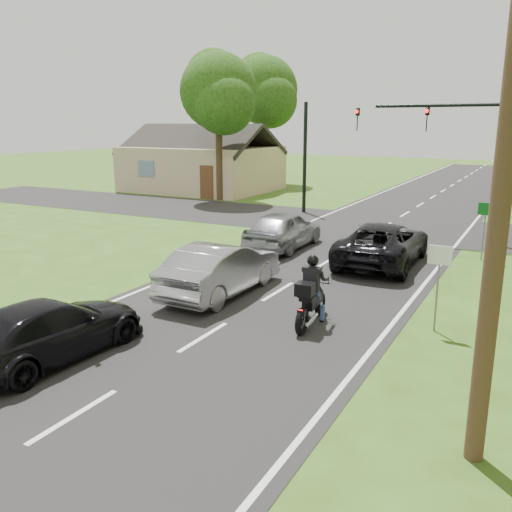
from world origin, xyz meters
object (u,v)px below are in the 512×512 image
at_px(silver_suv, 284,229).
at_px(utility_pole_near, 511,109).
at_px(motorcycle_rider, 311,298).
at_px(dark_suv, 383,243).
at_px(traffic_signal, 459,142).
at_px(dark_car_behind, 50,330).
at_px(silver_sedan, 221,269).
at_px(sign_white, 439,267).
at_px(sign_green, 485,217).

xyz_separation_m(silver_suv, utility_pole_near, (8.53, -11.28, 4.30)).
height_order(motorcycle_rider, dark_suv, motorcycle_rider).
bearing_deg(traffic_signal, dark_car_behind, -108.61).
bearing_deg(silver_sedan, silver_suv, -81.45).
distance_m(utility_pole_near, sign_white, 6.26).
distance_m(motorcycle_rider, sign_green, 9.57).
xyz_separation_m(motorcycle_rider, sign_white, (2.79, 1.05, 0.88)).
bearing_deg(sign_green, dark_car_behind, -117.84).
bearing_deg(silver_sedan, utility_pole_near, 146.36).
height_order(silver_sedan, sign_white, sign_white).
relative_size(dark_suv, dark_car_behind, 1.21).
relative_size(dark_suv, silver_sedan, 1.16).
bearing_deg(motorcycle_rider, sign_white, 16.28).
height_order(silver_suv, sign_green, sign_green).
relative_size(silver_sedan, silver_suv, 1.02).
xyz_separation_m(utility_pole_near, sign_white, (-1.50, 4.98, -3.49)).
height_order(silver_suv, dark_car_behind, silver_suv).
relative_size(motorcycle_rider, dark_suv, 0.39).
bearing_deg(silver_suv, dark_suv, 171.41).
relative_size(silver_sedan, sign_green, 2.17).
relative_size(motorcycle_rider, sign_white, 0.99).
distance_m(dark_suv, sign_white, 6.47).
xyz_separation_m(dark_car_behind, sign_green, (7.12, 13.48, 0.94)).
relative_size(dark_car_behind, sign_green, 2.09).
height_order(silver_sedan, utility_pole_near, utility_pole_near).
relative_size(silver_sedan, utility_pole_near, 0.46).
relative_size(silver_sedan, dark_car_behind, 1.04).
height_order(dark_suv, sign_green, sign_green).
relative_size(silver_suv, sign_white, 2.13).
xyz_separation_m(silver_suv, sign_white, (7.03, -6.30, 0.81)).
height_order(silver_sedan, traffic_signal, traffic_signal).
xyz_separation_m(motorcycle_rider, silver_suv, (-4.24, 7.35, 0.07)).
xyz_separation_m(silver_sedan, utility_pole_near, (7.59, -5.04, 4.31)).
relative_size(traffic_signal, utility_pole_near, 0.64).
bearing_deg(silver_suv, sign_green, -167.70).
distance_m(dark_suv, sign_green, 3.90).
xyz_separation_m(motorcycle_rider, sign_green, (2.99, 9.05, 0.88)).
bearing_deg(motorcycle_rider, silver_suv, 115.65).
bearing_deg(dark_suv, sign_green, -145.35).
xyz_separation_m(traffic_signal, sign_white, (1.36, -11.02, -2.54)).
height_order(silver_suv, traffic_signal, traffic_signal).
height_order(motorcycle_rider, sign_green, sign_green).
bearing_deg(dark_suv, sign_white, 114.80).
height_order(dark_suv, utility_pole_near, utility_pole_near).
relative_size(dark_car_behind, utility_pole_near, 0.44).
relative_size(dark_car_behind, sign_white, 2.09).
bearing_deg(utility_pole_near, sign_green, 95.72).
relative_size(silver_suv, dark_car_behind, 1.02).
bearing_deg(dark_suv, utility_pole_near, 110.43).
distance_m(traffic_signal, sign_white, 11.39).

